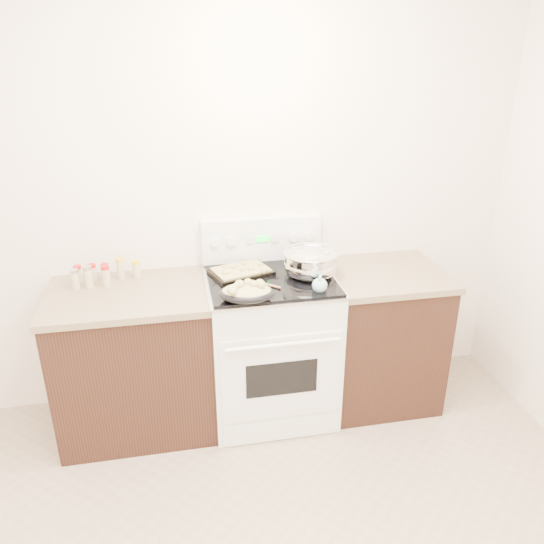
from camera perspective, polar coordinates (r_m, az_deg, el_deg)
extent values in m
cube|color=white|center=(3.32, -7.37, 7.83)|extent=(4.00, 0.05, 2.70)
cube|color=black|center=(3.37, -14.38, -9.46)|extent=(0.90, 0.64, 0.88)
cube|color=brown|center=(3.15, -15.19, -2.39)|extent=(0.93, 0.67, 0.04)
cube|color=black|center=(3.60, 11.39, -6.96)|extent=(0.70, 0.64, 0.88)
cube|color=brown|center=(3.39, 11.99, -0.22)|extent=(0.73, 0.67, 0.04)
cube|color=white|center=(3.39, -0.16, -8.09)|extent=(0.76, 0.66, 0.92)
cube|color=white|center=(3.11, 1.03, -11.33)|extent=(0.70, 0.01, 0.55)
cube|color=black|center=(3.11, 1.06, -11.40)|extent=(0.42, 0.01, 0.22)
cylinder|color=white|center=(2.95, 1.23, -7.83)|extent=(0.65, 0.02, 0.02)
cube|color=white|center=(3.34, 0.98, -16.61)|extent=(0.70, 0.01, 0.14)
cube|color=silver|center=(3.17, -0.17, -0.88)|extent=(0.78, 0.68, 0.01)
cube|color=black|center=(3.16, -0.17, -0.68)|extent=(0.74, 0.64, 0.01)
cube|color=white|center=(3.38, -1.13, 3.57)|extent=(0.76, 0.07, 0.28)
cylinder|color=white|center=(3.30, -6.14, 3.18)|extent=(0.06, 0.02, 0.06)
cylinder|color=white|center=(3.30, -4.41, 3.30)|extent=(0.06, 0.02, 0.06)
cylinder|color=white|center=(3.37, 2.37, 3.75)|extent=(0.06, 0.02, 0.06)
cylinder|color=white|center=(3.39, 4.01, 3.85)|extent=(0.06, 0.02, 0.06)
cube|color=#19E533|center=(3.34, -1.00, 3.56)|extent=(0.09, 0.00, 0.04)
cube|color=silver|center=(3.32, -2.36, 3.46)|extent=(0.05, 0.00, 0.05)
cube|color=silver|center=(3.35, 0.35, 3.64)|extent=(0.05, 0.00, 0.05)
ellipsoid|color=silver|center=(3.18, 4.17, 0.77)|extent=(0.35, 0.35, 0.20)
cylinder|color=silver|center=(3.20, 4.14, -0.20)|extent=(0.18, 0.18, 0.01)
torus|color=silver|center=(3.15, 4.21, 2.09)|extent=(0.33, 0.33, 0.02)
cylinder|color=silver|center=(3.17, 4.18, 1.13)|extent=(0.31, 0.31, 0.11)
cylinder|color=brown|center=(3.16, 4.21, 1.88)|extent=(0.29, 0.29, 0.00)
cube|color=beige|center=(3.12, 5.24, 1.68)|extent=(0.04, 0.04, 0.03)
cube|color=beige|center=(3.22, 2.31, 2.47)|extent=(0.03, 0.03, 0.02)
cube|color=beige|center=(3.09, 4.88, 1.48)|extent=(0.03, 0.03, 0.02)
cube|color=beige|center=(3.20, 5.28, 2.27)|extent=(0.04, 0.04, 0.03)
cube|color=beige|center=(3.11, 3.55, 1.72)|extent=(0.03, 0.03, 0.02)
cube|color=beige|center=(3.16, 5.84, 1.93)|extent=(0.04, 0.04, 0.03)
cube|color=beige|center=(3.21, 4.28, 2.34)|extent=(0.03, 0.03, 0.02)
cube|color=beige|center=(3.15, 2.71, 1.99)|extent=(0.03, 0.03, 0.03)
cube|color=beige|center=(3.13, 4.33, 1.83)|extent=(0.04, 0.04, 0.02)
cube|color=beige|center=(3.14, 5.34, 1.82)|extent=(0.02, 0.02, 0.02)
cube|color=beige|center=(3.09, 4.69, 1.48)|extent=(0.03, 0.03, 0.02)
cube|color=beige|center=(3.18, 4.90, 2.15)|extent=(0.03, 0.03, 0.02)
cube|color=beige|center=(3.09, 3.23, 1.52)|extent=(0.03, 0.03, 0.02)
cube|color=beige|center=(3.07, 4.75, 1.33)|extent=(0.04, 0.04, 0.03)
cube|color=beige|center=(3.09, 2.31, 1.61)|extent=(0.03, 0.03, 0.02)
ellipsoid|color=black|center=(2.87, -2.74, -2.30)|extent=(0.33, 0.26, 0.08)
ellipsoid|color=tan|center=(2.87, -2.74, -2.08)|extent=(0.30, 0.23, 0.06)
sphere|color=tan|center=(2.86, -3.53, -1.37)|extent=(0.05, 0.05, 0.05)
sphere|color=tan|center=(2.78, -4.25, -2.14)|extent=(0.04, 0.04, 0.04)
sphere|color=tan|center=(2.85, -1.16, -1.39)|extent=(0.05, 0.05, 0.05)
sphere|color=tan|center=(2.89, -2.61, -1.16)|extent=(0.05, 0.05, 0.05)
sphere|color=tan|center=(2.83, -3.96, -1.58)|extent=(0.04, 0.04, 0.04)
sphere|color=tan|center=(2.86, -1.95, -1.36)|extent=(0.04, 0.04, 0.04)
sphere|color=tan|center=(2.82, -4.31, -1.92)|extent=(0.05, 0.05, 0.05)
sphere|color=tan|center=(2.86, -1.31, -1.32)|extent=(0.06, 0.06, 0.06)
cube|color=black|center=(3.22, -3.36, 0.00)|extent=(0.41, 0.34, 0.02)
cube|color=tan|center=(3.21, -3.37, 0.20)|extent=(0.37, 0.30, 0.02)
sphere|color=tan|center=(3.15, -5.03, -0.09)|extent=(0.04, 0.04, 0.04)
sphere|color=tan|center=(3.26, -1.28, 0.78)|extent=(0.03, 0.03, 0.03)
sphere|color=tan|center=(3.18, -3.21, 0.27)|extent=(0.03, 0.03, 0.03)
sphere|color=tan|center=(3.25, -1.24, 0.77)|extent=(0.03, 0.03, 0.03)
sphere|color=tan|center=(3.23, -4.20, 0.55)|extent=(0.03, 0.03, 0.03)
sphere|color=tan|center=(3.23, -5.05, 0.52)|extent=(0.03, 0.03, 0.03)
sphere|color=tan|center=(3.20, -2.26, 0.32)|extent=(0.05, 0.05, 0.05)
sphere|color=tan|center=(3.27, -3.03, 0.94)|extent=(0.03, 0.03, 0.03)
sphere|color=tan|center=(3.15, -4.74, -0.05)|extent=(0.03, 0.03, 0.03)
sphere|color=tan|center=(3.16, -0.90, 0.12)|extent=(0.04, 0.04, 0.04)
cylinder|color=#A4704B|center=(3.06, -1.00, -1.25)|extent=(0.19, 0.16, 0.01)
sphere|color=#A4704B|center=(2.98, -2.34, -1.87)|extent=(0.04, 0.04, 0.04)
sphere|color=#8DC8D3|center=(2.99, 5.15, -1.45)|extent=(0.09, 0.09, 0.09)
cylinder|color=#8DC8D3|center=(3.08, 5.36, -0.15)|extent=(0.12, 0.27, 0.07)
cylinder|color=#BFB28C|center=(3.35, -20.12, -0.32)|extent=(0.04, 0.04, 0.09)
cylinder|color=#B21414|center=(3.33, -20.24, 0.49)|extent=(0.05, 0.05, 0.02)
cylinder|color=#BFB28C|center=(3.34, -18.73, -0.18)|extent=(0.05, 0.05, 0.09)
cylinder|color=#B21414|center=(3.32, -18.85, 0.65)|extent=(0.05, 0.05, 0.02)
cylinder|color=#BFB28C|center=(3.32, -17.48, -0.14)|extent=(0.04, 0.04, 0.09)
cylinder|color=#B21414|center=(3.30, -17.59, 0.71)|extent=(0.05, 0.05, 0.02)
cylinder|color=#BFB28C|center=(3.31, -15.95, 0.21)|extent=(0.05, 0.05, 0.11)
cylinder|color=gold|center=(3.29, -16.08, 1.26)|extent=(0.05, 0.05, 0.02)
cylinder|color=#BFB28C|center=(3.31, -14.35, 0.16)|extent=(0.05, 0.05, 0.09)
cylinder|color=gold|center=(3.29, -14.44, 1.04)|extent=(0.05, 0.05, 0.02)
cylinder|color=#BFB28C|center=(3.26, -20.41, -0.86)|extent=(0.05, 0.05, 0.10)
cylinder|color=#B2B2B7|center=(3.24, -20.55, 0.10)|extent=(0.05, 0.05, 0.02)
cylinder|color=#BFB28C|center=(3.24, -19.12, -0.66)|extent=(0.05, 0.05, 0.11)
cylinder|color=#B2B2B7|center=(3.22, -19.27, 0.42)|extent=(0.05, 0.05, 0.02)
cylinder|color=#BFB28C|center=(3.23, -17.40, -0.57)|extent=(0.05, 0.05, 0.11)
cylinder|color=#B21414|center=(3.21, -17.54, 0.45)|extent=(0.05, 0.05, 0.02)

